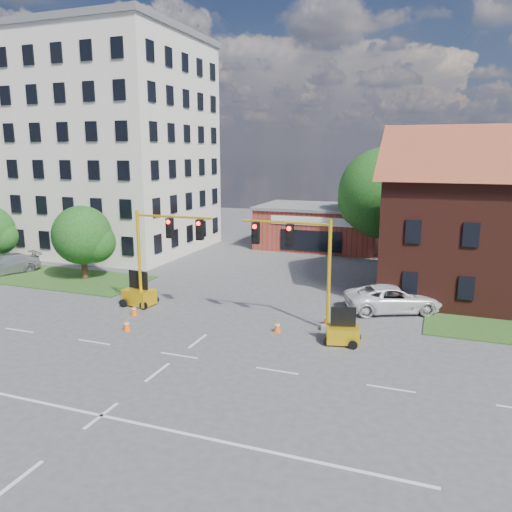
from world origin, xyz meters
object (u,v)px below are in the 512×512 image
at_px(signal_mast_east, 300,259).
at_px(trailer_east, 343,333).
at_px(signal_mast_west, 162,248).
at_px(pickup_white, 393,299).
at_px(trailer_west, 139,295).

relative_size(signal_mast_east, trailer_east, 3.31).
distance_m(signal_mast_west, pickup_white, 14.56).
bearing_deg(pickup_white, signal_mast_east, 110.08).
xyz_separation_m(signal_mast_west, pickup_white, (13.43, 4.66, -3.11)).
relative_size(trailer_west, pickup_white, 0.37).
height_order(signal_mast_west, pickup_white, signal_mast_west).
bearing_deg(signal_mast_east, pickup_white, 44.63).
bearing_deg(trailer_west, signal_mast_west, 2.65).
relative_size(signal_mast_east, pickup_white, 1.06).
height_order(signal_mast_west, trailer_east, signal_mast_west).
distance_m(signal_mast_west, trailer_east, 12.12).
distance_m(signal_mast_east, trailer_west, 11.16).
xyz_separation_m(trailer_east, pickup_white, (1.92, 6.40, 0.23)).
bearing_deg(signal_mast_west, trailer_east, -8.56).
bearing_deg(signal_mast_east, signal_mast_west, 180.00).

